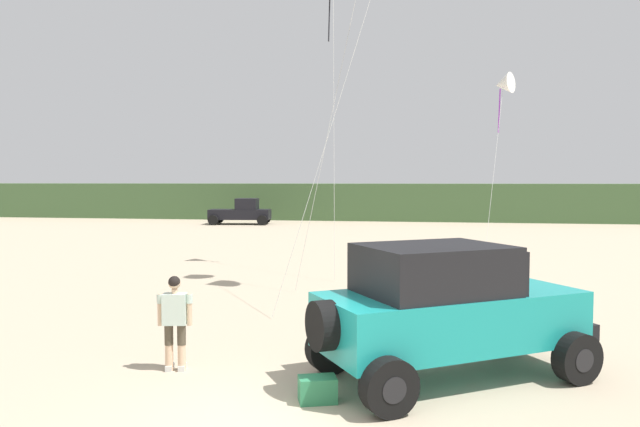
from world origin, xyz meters
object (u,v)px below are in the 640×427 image
cooler_box (318,389)px  kite_blue_swept (503,84)px  distant_pickup (242,212)px  person_watching (175,318)px  jeep (447,308)px

cooler_box → kite_blue_swept: bearing=55.8°
cooler_box → distant_pickup: bearing=90.5°
person_watching → jeep: bearing=4.6°
person_watching → distant_pickup: 35.01m
jeep → cooler_box: bearing=-144.4°
person_watching → kite_blue_swept: (7.59, 16.29, 6.41)m
cooler_box → kite_blue_swept: 19.37m
person_watching → distant_pickup: (-9.22, 33.77, 0.00)m
cooler_box → kite_blue_swept: kite_blue_swept is taller
jeep → person_watching: bearing=-175.4°
jeep → kite_blue_swept: bearing=79.5°
person_watching → kite_blue_swept: kite_blue_swept is taller
person_watching → distant_pickup: bearing=105.3°
jeep → distant_pickup: jeep is taller
jeep → cooler_box: size_ratio=8.86×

